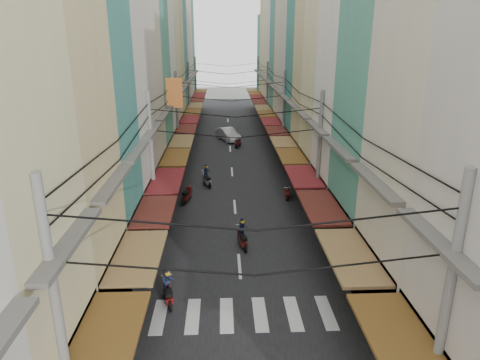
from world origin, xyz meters
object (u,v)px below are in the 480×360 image
object	(u,v)px
market_umbrella	(385,263)
traffic_sign	(371,254)
white_car	(228,140)
bicycle	(356,223)

from	to	relation	value
market_umbrella	traffic_sign	size ratio (longest dim) A/B	0.82
traffic_sign	white_car	bearing A→B (deg)	100.52
white_car	bicycle	world-z (taller)	white_car
market_umbrella	traffic_sign	world-z (taller)	traffic_sign
traffic_sign	market_umbrella	bearing A→B (deg)	-69.20
bicycle	traffic_sign	world-z (taller)	traffic_sign
bicycle	traffic_sign	xyz separation A→B (m)	(-1.93, -7.86, 2.14)
white_car	bicycle	distance (m)	24.17
bicycle	market_umbrella	distance (m)	9.09
bicycle	white_car	bearing A→B (deg)	22.29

